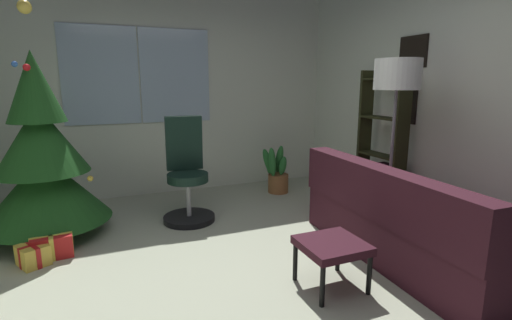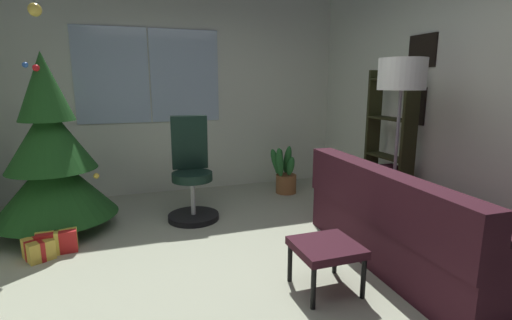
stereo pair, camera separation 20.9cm
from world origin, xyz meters
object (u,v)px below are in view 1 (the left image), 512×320
Objects in this scene: gift_box_gold at (33,255)px; bookshelf at (381,152)px; floor_lamp at (397,84)px; office_chair at (187,180)px; potted_plant at (276,173)px; holiday_tree at (43,162)px; footstool at (332,248)px; couch at (440,229)px; gift_box_red at (52,247)px.

bookshelf is at bearing -1.12° from gift_box_gold.
bookshelf is (3.54, -0.07, 0.63)m from gift_box_gold.
bookshelf is 1.03m from floor_lamp.
gift_box_gold is at bearing -158.61° from office_chair.
holiday_tree is at bearing -169.93° from potted_plant.
footstool is 0.28× the size of bookshelf.
couch is 6.94× the size of gift_box_gold.
office_chair is 0.70× the size of bookshelf.
footstool is 2.80m from holiday_tree.
couch reaches higher than footstool.
holiday_tree is at bearing 84.01° from gift_box_gold.
floor_lamp reaches higher than footstool.
bookshelf is at bearing 39.21° from footstool.
holiday_tree reaches higher than potted_plant.
office_chair is 1.70× the size of potted_plant.
holiday_tree is at bearing 148.91° from couch.
holiday_tree is (-2.03, 1.88, 0.44)m from footstool.
gift_box_red is (0.07, -0.54, -0.65)m from holiday_tree.
gift_box_gold is at bearing -95.99° from holiday_tree.
office_chair is at bearing 110.07° from footstool.
couch is 2.52m from office_chair.
floor_lamp is (1.72, -1.21, 1.03)m from office_chair.
bookshelf is at bearing -11.43° from holiday_tree.
office_chair is at bearing 144.74° from floor_lamp.
holiday_tree reaches higher than bookshelf.
holiday_tree is 1.29× the size of floor_lamp.
floor_lamp is 2.17m from potted_plant.
bookshelf reaches higher than potted_plant.
gift_box_gold is at bearing 149.15° from footstool.
footstool is 2.38m from gift_box_red.
footstool is 1.47× the size of gift_box_gold.
holiday_tree reaches higher than footstool.
holiday_tree reaches higher than floor_lamp.
office_chair is at bearing 134.07° from couch.
potted_plant is (0.69, 2.37, -0.04)m from footstool.
office_chair is (1.37, -0.07, -0.30)m from holiday_tree.
potted_plant reaches higher than gift_box_gold.
potted_plant is at bearing 99.37° from couch.
bookshelf is (1.45, 1.18, 0.41)m from footstool.
bookshelf is at bearing -2.66° from gift_box_red.
footstool is 2.45m from gift_box_gold.
gift_box_gold is at bearing 158.64° from couch.
gift_box_red reaches higher than gift_box_gold.
office_chair is (-1.75, 1.80, 0.17)m from couch.
bookshelf is (3.47, -0.70, -0.03)m from holiday_tree.
gift_box_red is at bearing 177.34° from bookshelf.
gift_box_red is at bearing 33.77° from gift_box_gold.
holiday_tree is 7.20× the size of gift_box_gold.
potted_plant is at bearing 101.48° from floor_lamp.
bookshelf is at bearing 72.79° from couch.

